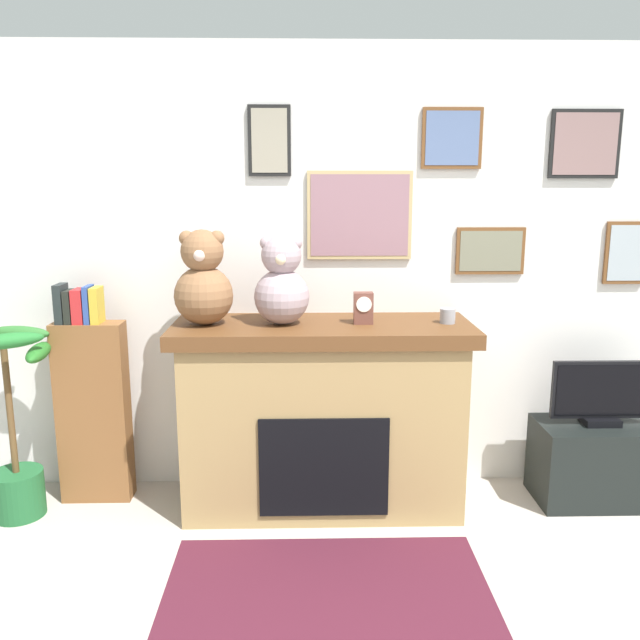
{
  "coord_description": "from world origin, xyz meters",
  "views": [
    {
      "loc": [
        -0.29,
        -1.88,
        1.82
      ],
      "look_at": [
        -0.21,
        1.64,
        1.09
      ],
      "focal_mm": 36.74,
      "sensor_mm": 36.0,
      "label": 1
    }
  ],
  "objects_px": {
    "television": "(602,394)",
    "candle_jar": "(448,316)",
    "teddy_bear_tan": "(203,282)",
    "tv_stand": "(596,462)",
    "teddy_bear_grey": "(282,284)",
    "bookshelf": "(93,404)",
    "mantel_clock": "(363,308)",
    "fireplace": "(322,414)",
    "potted_plant": "(14,433)"
  },
  "relations": [
    {
      "from": "television",
      "to": "teddy_bear_tan",
      "type": "bearing_deg",
      "value": -179.63
    },
    {
      "from": "television",
      "to": "candle_jar",
      "type": "height_order",
      "value": "candle_jar"
    },
    {
      "from": "fireplace",
      "to": "teddy_bear_grey",
      "type": "distance_m",
      "value": 0.78
    },
    {
      "from": "candle_jar",
      "to": "teddy_bear_tan",
      "type": "bearing_deg",
      "value": -179.97
    },
    {
      "from": "potted_plant",
      "to": "television",
      "type": "height_order",
      "value": "potted_plant"
    },
    {
      "from": "television",
      "to": "mantel_clock",
      "type": "distance_m",
      "value": 1.46
    },
    {
      "from": "teddy_bear_grey",
      "to": "candle_jar",
      "type": "bearing_deg",
      "value": 0.04
    },
    {
      "from": "mantel_clock",
      "to": "bookshelf",
      "type": "bearing_deg",
      "value": 175.69
    },
    {
      "from": "tv_stand",
      "to": "teddy_bear_tan",
      "type": "xyz_separation_m",
      "value": [
        -2.24,
        -0.02,
        1.07
      ]
    },
    {
      "from": "potted_plant",
      "to": "tv_stand",
      "type": "relative_size",
      "value": 1.55
    },
    {
      "from": "tv_stand",
      "to": "mantel_clock",
      "type": "distance_m",
      "value": 1.65
    },
    {
      "from": "teddy_bear_tan",
      "to": "teddy_bear_grey",
      "type": "relative_size",
      "value": 1.06
    },
    {
      "from": "mantel_clock",
      "to": "teddy_bear_tan",
      "type": "distance_m",
      "value": 0.88
    },
    {
      "from": "television",
      "to": "teddy_bear_grey",
      "type": "bearing_deg",
      "value": -179.55
    },
    {
      "from": "fireplace",
      "to": "bookshelf",
      "type": "bearing_deg",
      "value": 175.79
    },
    {
      "from": "tv_stand",
      "to": "teddy_bear_grey",
      "type": "bearing_deg",
      "value": -179.5
    },
    {
      "from": "potted_plant",
      "to": "candle_jar",
      "type": "height_order",
      "value": "candle_jar"
    },
    {
      "from": "candle_jar",
      "to": "fireplace",
      "type": "bearing_deg",
      "value": 178.52
    },
    {
      "from": "television",
      "to": "mantel_clock",
      "type": "relative_size",
      "value": 3.38
    },
    {
      "from": "potted_plant",
      "to": "fireplace",
      "type": "bearing_deg",
      "value": 3.48
    },
    {
      "from": "candle_jar",
      "to": "teddy_bear_grey",
      "type": "height_order",
      "value": "teddy_bear_grey"
    },
    {
      "from": "fireplace",
      "to": "potted_plant",
      "type": "relative_size",
      "value": 1.53
    },
    {
      "from": "mantel_clock",
      "to": "teddy_bear_tan",
      "type": "height_order",
      "value": "teddy_bear_tan"
    },
    {
      "from": "television",
      "to": "bookshelf",
      "type": "bearing_deg",
      "value": 178.01
    },
    {
      "from": "television",
      "to": "candle_jar",
      "type": "xyz_separation_m",
      "value": [
        -0.91,
        -0.01,
        0.46
      ]
    },
    {
      "from": "tv_stand",
      "to": "candle_jar",
      "type": "distance_m",
      "value": 1.26
    },
    {
      "from": "tv_stand",
      "to": "teddy_bear_tan",
      "type": "bearing_deg",
      "value": -179.6
    },
    {
      "from": "potted_plant",
      "to": "tv_stand",
      "type": "distance_m",
      "value": 3.3
    },
    {
      "from": "bookshelf",
      "to": "potted_plant",
      "type": "bearing_deg",
      "value": -151.73
    },
    {
      "from": "fireplace",
      "to": "tv_stand",
      "type": "bearing_deg",
      "value": -0.09
    },
    {
      "from": "candle_jar",
      "to": "teddy_bear_grey",
      "type": "distance_m",
      "value": 0.93
    },
    {
      "from": "mantel_clock",
      "to": "teddy_bear_grey",
      "type": "relative_size",
      "value": 0.36
    },
    {
      "from": "fireplace",
      "to": "bookshelf",
      "type": "relative_size",
      "value": 1.29
    },
    {
      "from": "fireplace",
      "to": "teddy_bear_tan",
      "type": "relative_size",
      "value": 3.2
    },
    {
      "from": "potted_plant",
      "to": "mantel_clock",
      "type": "bearing_deg",
      "value": 2.51
    },
    {
      "from": "television",
      "to": "mantel_clock",
      "type": "height_order",
      "value": "mantel_clock"
    },
    {
      "from": "television",
      "to": "potted_plant",
      "type": "bearing_deg",
      "value": -178.27
    },
    {
      "from": "tv_stand",
      "to": "teddy_bear_tan",
      "type": "distance_m",
      "value": 2.48
    },
    {
      "from": "candle_jar",
      "to": "mantel_clock",
      "type": "relative_size",
      "value": 0.49
    },
    {
      "from": "candle_jar",
      "to": "teddy_bear_tan",
      "type": "xyz_separation_m",
      "value": [
        -1.33,
        -0.0,
        0.19
      ]
    },
    {
      "from": "bookshelf",
      "to": "tv_stand",
      "type": "relative_size",
      "value": 1.84
    },
    {
      "from": "tv_stand",
      "to": "television",
      "type": "xyz_separation_m",
      "value": [
        0.0,
        -0.0,
        0.41
      ]
    },
    {
      "from": "mantel_clock",
      "to": "teddy_bear_tan",
      "type": "relative_size",
      "value": 0.34
    },
    {
      "from": "television",
      "to": "candle_jar",
      "type": "distance_m",
      "value": 1.02
    },
    {
      "from": "tv_stand",
      "to": "bookshelf",
      "type": "bearing_deg",
      "value": 178.04
    },
    {
      "from": "mantel_clock",
      "to": "teddy_bear_grey",
      "type": "xyz_separation_m",
      "value": [
        -0.44,
        0.0,
        0.13
      ]
    },
    {
      "from": "mantel_clock",
      "to": "teddy_bear_grey",
      "type": "distance_m",
      "value": 0.46
    },
    {
      "from": "bookshelf",
      "to": "teddy_bear_tan",
      "type": "relative_size",
      "value": 2.48
    },
    {
      "from": "teddy_bear_grey",
      "to": "television",
      "type": "bearing_deg",
      "value": 0.45
    },
    {
      "from": "bookshelf",
      "to": "candle_jar",
      "type": "xyz_separation_m",
      "value": [
        2.01,
        -0.12,
        0.53
      ]
    }
  ]
}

